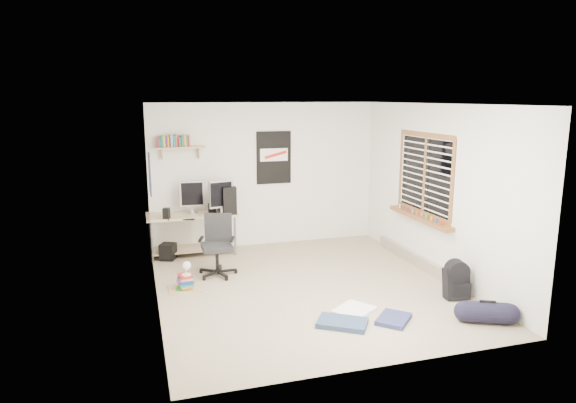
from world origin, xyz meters
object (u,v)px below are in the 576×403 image
object	(u,v)px
desk	(192,233)
duffel_bag	(487,312)
backpack	(456,284)
office_chair	(217,243)
book_stack	(185,279)

from	to	relation	value
desk	duffel_bag	distance (m)	4.75
backpack	office_chair	bearing A→B (deg)	158.39
book_stack	backpack	bearing A→B (deg)	-21.72
backpack	book_stack	world-z (taller)	backpack
office_chair	duffel_bag	distance (m)	3.76
office_chair	backpack	size ratio (longest dim) A/B	2.22
office_chair	duffel_bag	bearing A→B (deg)	-25.21
office_chair	duffel_bag	size ratio (longest dim) A/B	1.81
office_chair	book_stack	size ratio (longest dim) A/B	2.17
office_chair	book_stack	world-z (taller)	office_chair
desk	book_stack	xyz separation A→B (m)	(-0.29, -1.60, -0.21)
office_chair	duffel_bag	xyz separation A→B (m)	(2.75, -2.54, -0.35)
backpack	book_stack	distance (m)	3.62
duffel_bag	book_stack	xyz separation A→B (m)	(-3.26, 2.10, 0.01)
desk	duffel_bag	size ratio (longest dim) A/B	2.93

